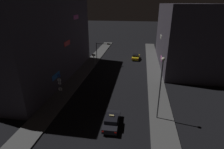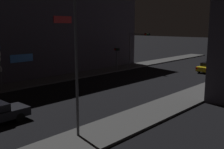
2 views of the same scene
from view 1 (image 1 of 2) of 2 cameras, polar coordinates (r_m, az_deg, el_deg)
The scene contains 10 objects.
sidewalk_left at distance 43.67m, azimuth -8.12°, elevation 2.15°, with size 3.22×59.76×0.18m, color #4C4C4C.
sidewalk_right at distance 41.95m, azimuth 13.21°, elevation 0.95°, with size 3.22×59.76×0.18m, color #4C4C4C.
building_facade_left at distance 38.08m, azimuth -19.92°, elevation 10.48°, with size 8.13×29.91×15.94m.
building_facade_right at distance 48.61m, azimuth 22.18°, elevation 11.52°, with size 11.39×27.26×14.49m.
taxi at distance 23.44m, azimuth -0.11°, elevation -14.51°, with size 1.89×4.49×1.62m.
far_car at distance 50.38m, azimuth 7.57°, elevation 5.62°, with size 2.05×4.55×1.42m.
traffic_light_overhead at distance 44.61m, azimuth -3.35°, elevation 8.02°, with size 3.59×0.42×5.63m.
traffic_light_left_kerb at distance 42.57m, azimuth -5.83°, elevation 5.22°, with size 0.80×0.42×3.53m.
sign_pole_left at distance 28.56m, azimuth -16.24°, elevation -3.39°, with size 0.64×0.10×4.59m.
street_lamp_near_block at distance 23.11m, azimuth 15.26°, elevation -2.19°, with size 0.45×0.45×8.48m.
Camera 1 is at (4.61, -11.34, 14.62)m, focal length 28.73 mm.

